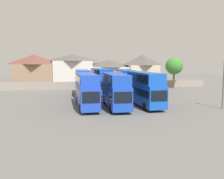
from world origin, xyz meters
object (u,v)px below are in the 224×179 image
(house_terrace_left, at_px, (34,70))
(house_terrace_right, at_px, (109,72))
(bus_3, at_px, (145,87))
(bus_6, at_px, (125,80))
(house_terrace_centre, at_px, (73,70))
(house_terrace_far_right, at_px, (142,69))
(tree_left_of_lot, at_px, (174,66))
(bus_1, at_px, (86,88))
(lamp_post_lot_edge, at_px, (224,81))
(bus_2, at_px, (115,88))
(bus_4, at_px, (83,81))
(bus_5, at_px, (101,80))

(house_terrace_left, distance_m, house_terrace_right, 20.09)
(bus_3, distance_m, bus_6, 13.87)
(house_terrace_left, height_order, house_terrace_centre, house_terrace_centre)
(house_terrace_far_right, bearing_deg, tree_left_of_lot, -63.72)
(bus_1, relative_size, tree_left_of_lot, 1.40)
(house_terrace_far_right, relative_size, tree_left_of_lot, 1.15)
(lamp_post_lot_edge, bearing_deg, bus_3, 157.15)
(house_terrace_left, bearing_deg, bus_3, -58.59)
(bus_1, xyz_separation_m, house_terrace_far_right, (18.12, 31.37, 1.64))
(bus_2, relative_size, bus_6, 0.87)
(bus_1, bearing_deg, bus_3, 85.88)
(bus_4, bearing_deg, house_terrace_left, -147.36)
(bus_1, height_order, bus_3, bus_3)
(bus_2, xyz_separation_m, bus_6, (4.86, 14.24, 0.04))
(bus_5, bearing_deg, bus_4, -90.37)
(bus_2, height_order, bus_4, bus_4)
(bus_3, bearing_deg, house_terrace_centre, -165.75)
(lamp_post_lot_edge, bearing_deg, bus_2, 165.22)
(bus_2, bearing_deg, bus_5, -178.30)
(bus_2, bearing_deg, house_terrace_far_right, 157.55)
(bus_1, xyz_separation_m, house_terrace_centre, (-1.28, 32.48, 1.63))
(house_terrace_right, relative_size, tree_left_of_lot, 1.51)
(house_terrace_right, bearing_deg, tree_left_of_lot, -37.78)
(house_terrace_left, height_order, tree_left_of_lot, house_terrace_left)
(bus_5, height_order, house_terrace_right, house_terrace_right)
(bus_4, xyz_separation_m, house_terrace_left, (-11.58, 19.00, 1.56))
(house_terrace_left, bearing_deg, lamp_post_lot_edge, -51.02)
(bus_1, distance_m, bus_2, 4.10)
(tree_left_of_lot, bearing_deg, house_terrace_centre, 155.39)
(bus_1, relative_size, lamp_post_lot_edge, 1.58)
(bus_1, relative_size, bus_5, 1.03)
(tree_left_of_lot, bearing_deg, lamp_post_lot_edge, -100.67)
(house_terrace_left, xyz_separation_m, tree_left_of_lot, (34.40, -10.71, 1.13))
(bus_4, distance_m, house_terrace_far_right, 25.65)
(house_terrace_far_right, distance_m, lamp_post_lot_edge, 35.84)
(bus_2, relative_size, house_terrace_right, 0.91)
(bus_3, distance_m, bus_5, 14.33)
(bus_6, bearing_deg, tree_left_of_lot, 123.16)
(bus_2, xyz_separation_m, house_terrace_centre, (-5.32, 33.21, 1.63))
(bus_3, distance_m, house_terrace_centre, 34.28)
(bus_4, height_order, bus_6, bus_6)
(bus_5, bearing_deg, lamp_post_lot_edge, 35.20)
(bus_5, xyz_separation_m, bus_6, (4.98, 0.27, -0.13))
(house_terrace_centre, relative_size, lamp_post_lot_edge, 1.61)
(house_terrace_left, distance_m, tree_left_of_lot, 36.04)
(bus_6, height_order, lamp_post_lot_edge, lamp_post_lot_edge)
(bus_2, xyz_separation_m, tree_left_of_lot, (19.04, 22.05, 2.72))
(bus_2, distance_m, tree_left_of_lot, 29.26)
(bus_2, bearing_deg, tree_left_of_lot, 140.41)
(bus_4, height_order, lamp_post_lot_edge, lamp_post_lot_edge)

